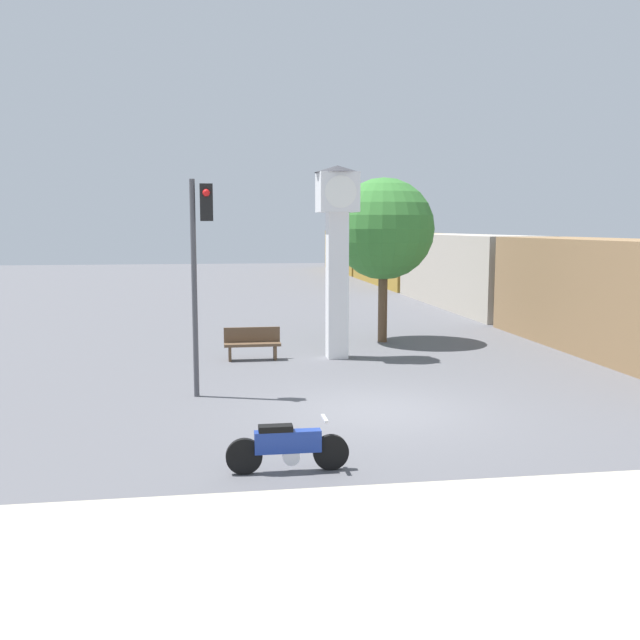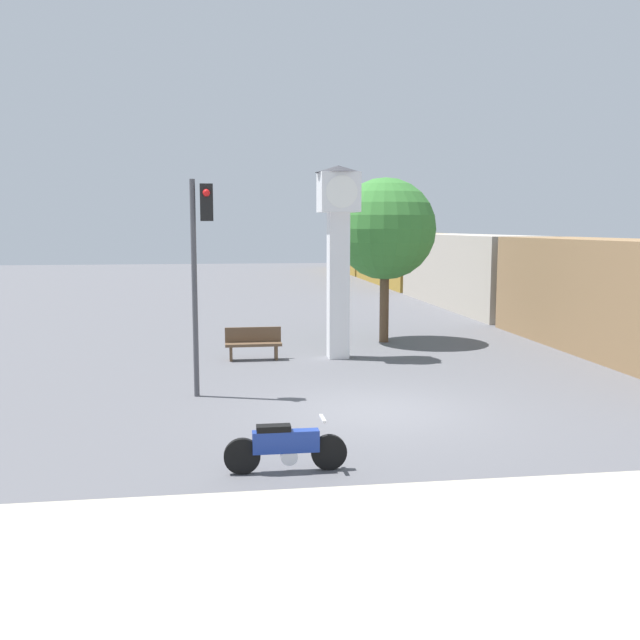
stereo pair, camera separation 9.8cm
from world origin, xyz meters
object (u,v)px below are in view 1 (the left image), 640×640
motorcycle (287,446)px  street_tree (384,229)px  clock_tower (337,233)px  freight_train (423,263)px  bench (252,343)px  traffic_light (200,250)px

motorcycle → street_tree: bearing=70.0°
clock_tower → freight_train: size_ratio=0.10×
freight_train → bench: bearing=-119.3°
freight_train → traffic_light: traffic_light is taller
motorcycle → freight_train: size_ratio=0.04×
street_tree → clock_tower: bearing=-127.2°
freight_train → bench: size_ratio=33.56×
motorcycle → freight_train: 30.68m
traffic_light → street_tree: (5.77, 6.84, 0.42)m
street_tree → bench: size_ratio=3.34×
street_tree → motorcycle: bearing=-110.1°
clock_tower → bench: (-2.44, 0.04, -3.12)m
motorcycle → freight_train: (10.78, 28.69, 1.29)m
traffic_light → street_tree: size_ratio=0.90×
motorcycle → traffic_light: traffic_light is taller
clock_tower → street_tree: 3.28m
freight_train → street_tree: street_tree is taller
street_tree → freight_train: bearing=69.0°
traffic_light → bench: size_ratio=2.99×
clock_tower → traffic_light: 5.68m
clock_tower → bench: 3.96m
clock_tower → street_tree: (1.98, 2.61, 0.08)m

